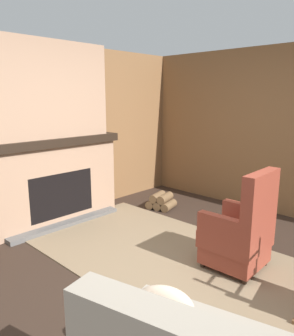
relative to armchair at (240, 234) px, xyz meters
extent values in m
plane|color=#2D2119|center=(-0.24, -0.59, -0.38)|extent=(14.00, 14.00, 0.00)
cube|color=brown|center=(-2.75, -0.59, 0.86)|extent=(0.06, 5.57, 2.48)
cube|color=#9E7A60|center=(-2.54, -0.59, 0.16)|extent=(0.37, 1.86, 1.10)
cube|color=black|center=(-2.39, -0.59, 0.04)|extent=(0.08, 0.96, 0.61)
cube|color=#565451|center=(-2.27, -0.59, -0.35)|extent=(0.16, 1.67, 0.06)
cube|color=black|center=(-2.54, -0.59, 0.77)|extent=(0.47, 1.96, 0.11)
cube|color=#9E7A60|center=(-2.54, -0.59, 1.45)|extent=(0.32, 1.63, 1.25)
cube|color=#7A664C|center=(-0.55, -0.31, -0.38)|extent=(3.78, 1.86, 0.01)
cube|color=brown|center=(-0.05, 0.00, -0.20)|extent=(0.57, 0.57, 0.24)
cube|color=brown|center=(-0.05, 0.00, -0.05)|extent=(0.60, 0.60, 0.18)
cube|color=brown|center=(0.18, 0.00, 0.36)|extent=(0.13, 0.59, 0.64)
cube|color=brown|center=(-0.06, -0.25, 0.14)|extent=(0.52, 0.10, 0.20)
cube|color=brown|center=(-0.08, 0.25, 0.14)|extent=(0.52, 0.10, 0.20)
cylinder|color=#332319|center=(-0.28, -0.24, -0.35)|extent=(0.05, 0.05, 0.06)
cylinder|color=#332319|center=(-0.29, 0.23, -0.35)|extent=(0.05, 0.05, 0.06)
cylinder|color=#332319|center=(0.19, -0.23, -0.35)|extent=(0.05, 0.05, 0.06)
cylinder|color=#332319|center=(0.18, 0.24, -0.35)|extent=(0.05, 0.05, 0.06)
cylinder|color=brown|center=(-1.95, 0.83, -0.32)|extent=(0.21, 0.36, 0.13)
cylinder|color=brown|center=(-1.82, 0.86, -0.32)|extent=(0.21, 0.36, 0.13)
cylinder|color=brown|center=(-1.69, 0.89, -0.32)|extent=(0.21, 0.36, 0.13)
cylinder|color=brown|center=(-1.88, 0.84, -0.20)|extent=(0.21, 0.36, 0.13)
cylinder|color=brown|center=(-1.75, 0.88, -0.20)|extent=(0.21, 0.36, 0.13)
cube|color=gray|center=(-2.57, -0.40, 0.88)|extent=(0.15, 0.26, 0.12)
cube|color=silver|center=(-2.49, -0.40, 0.89)|extent=(0.01, 0.04, 0.02)
ellipsoid|color=#CCB299|center=(0.38, -1.63, 0.18)|extent=(0.38, 0.30, 0.28)
camera|label=1|loc=(1.46, -2.90, 1.36)|focal=35.00mm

